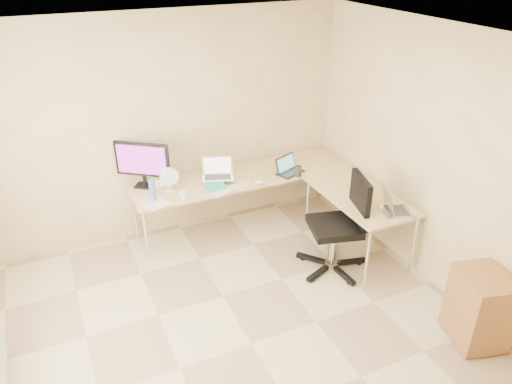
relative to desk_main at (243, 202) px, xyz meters
name	(u,v)px	position (x,y,z in m)	size (l,w,h in m)	color
floor	(252,344)	(-0.72, -1.85, -0.36)	(4.50, 4.50, 0.00)	#C4B286
ceiling	(250,49)	(-0.72, -1.85, 2.24)	(4.50, 4.50, 0.00)	white
wall_back	(171,128)	(-0.72, 0.40, 0.93)	(4.50, 4.50, 0.00)	#DCC387
wall_right	(455,172)	(1.38, -1.85, 0.93)	(4.50, 4.50, 0.00)	#DCC387
desk_main	(243,202)	(0.00, 0.00, 0.00)	(2.65, 0.70, 0.73)	tan
desk_return	(357,223)	(0.98, -1.00, 0.00)	(0.70, 1.30, 0.73)	tan
monitor	(143,165)	(-1.13, 0.20, 0.63)	(0.63, 0.20, 0.54)	black
book_stack	(215,185)	(-0.42, -0.15, 0.39)	(0.20, 0.27, 0.04)	#178F7E
laptop_center	(217,169)	(-0.33, -0.03, 0.53)	(0.36, 0.27, 0.23)	silver
laptop_black	(290,165)	(0.54, -0.19, 0.47)	(0.32, 0.24, 0.21)	black
keyboard	(230,189)	(-0.28, -0.30, 0.38)	(0.47, 0.13, 0.02)	beige
mouse	(259,183)	(0.07, -0.30, 0.39)	(0.11, 0.07, 0.04)	white
mug	(184,195)	(-0.82, -0.28, 0.41)	(0.09, 0.09, 0.09)	white
cd_stack	(209,180)	(-0.42, 0.01, 0.38)	(0.13, 0.13, 0.03)	#B4B6C7
water_bottle	(152,191)	(-1.13, -0.17, 0.48)	(0.07, 0.07, 0.24)	#4A60AC
papers	(154,202)	(-1.13, -0.21, 0.37)	(0.23, 0.33, 0.01)	silver
white_box	(159,181)	(-0.97, 0.20, 0.40)	(0.22, 0.16, 0.08)	white
desk_fan	(169,180)	(-0.90, -0.01, 0.50)	(0.21, 0.21, 0.26)	white
black_cup	(298,171)	(0.59, -0.30, 0.43)	(0.08, 0.08, 0.13)	#272222
laptop_return	(398,202)	(1.09, -1.47, 0.48)	(0.28, 0.35, 0.24)	silver
office_chair	(334,229)	(0.55, -1.17, 0.14)	(0.66, 0.66, 1.10)	black
cabinet	(479,307)	(1.13, -2.62, -0.01)	(0.40, 0.49, 0.68)	brown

